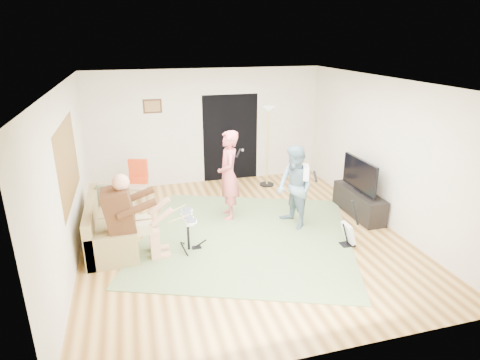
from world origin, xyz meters
name	(u,v)px	position (x,y,z in m)	size (l,w,h in m)	color
floor	(242,235)	(0.00, 0.00, 0.00)	(6.00, 6.00, 0.00)	brown
walls	(242,164)	(0.00, 0.00, 1.35)	(5.50, 6.00, 2.70)	beige
ceiling	(242,82)	(0.00, 0.00, 2.70)	(6.00, 6.00, 0.00)	white
window_blinds	(68,162)	(-2.74, 0.20, 1.55)	(2.05, 2.05, 0.00)	olive
doorway	(230,138)	(0.55, 2.99, 1.05)	(2.10, 2.10, 0.00)	black
picture_frame	(152,106)	(-1.25, 2.99, 1.90)	(0.42, 0.03, 0.32)	#3F2314
area_rug	(246,236)	(0.05, -0.08, 0.01)	(3.65, 3.61, 0.02)	#62794A
sofa	(109,228)	(-2.29, 0.38, 0.26)	(0.79, 1.92, 0.78)	olive
drummer	(133,226)	(-1.86, -0.27, 0.56)	(0.93, 0.52, 1.44)	#492814
drum_kit	(188,235)	(-1.00, -0.27, 0.29)	(0.36, 0.64, 0.66)	black
singer	(228,175)	(-0.04, 0.83, 0.87)	(0.63, 0.42, 1.74)	#D55C61
microphone	(238,153)	(0.16, 0.83, 1.30)	(0.06, 0.06, 0.24)	black
guitarist	(295,188)	(1.04, 0.11, 0.77)	(0.75, 0.59, 1.55)	slate
guitar_held	(306,172)	(1.24, 0.11, 1.05)	(0.12, 0.60, 0.26)	white
guitar_spare	(349,233)	(1.65, -0.84, 0.24)	(0.30, 0.27, 0.84)	black
torchiere_lamp	(268,132)	(1.28, 2.33, 1.30)	(0.34, 0.34, 1.89)	black
dining_chair	(137,190)	(-1.75, 1.88, 0.35)	(0.52, 0.55, 0.98)	tan
tv_cabinet	(359,203)	(2.50, 0.26, 0.25)	(0.40, 1.40, 0.50)	black
television	(360,174)	(2.45, 0.26, 0.85)	(0.06, 1.11, 0.61)	black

